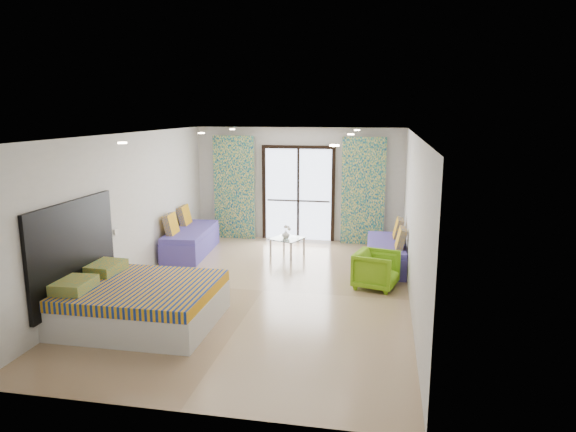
% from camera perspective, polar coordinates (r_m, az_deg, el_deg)
% --- Properties ---
extents(floor, '(5.00, 7.50, 0.01)m').
position_cam_1_polar(floor, '(9.07, -2.81, -8.27)').
color(floor, '#A0815F').
rests_on(floor, ground).
extents(ceiling, '(5.00, 7.50, 0.01)m').
position_cam_1_polar(ceiling, '(8.54, -2.99, 9.03)').
color(ceiling, silver).
rests_on(ceiling, ground).
extents(wall_back, '(5.00, 0.01, 2.70)m').
position_cam_1_polar(wall_back, '(12.33, 1.18, 3.55)').
color(wall_back, silver).
rests_on(wall_back, ground).
extents(wall_front, '(5.00, 0.01, 2.70)m').
position_cam_1_polar(wall_front, '(5.26, -12.56, -7.95)').
color(wall_front, silver).
rests_on(wall_front, ground).
extents(wall_left, '(0.01, 7.50, 2.70)m').
position_cam_1_polar(wall_left, '(9.59, -17.58, 0.66)').
color(wall_left, silver).
rests_on(wall_left, ground).
extents(wall_right, '(0.01, 7.50, 2.70)m').
position_cam_1_polar(wall_right, '(8.48, 13.75, -0.51)').
color(wall_right, silver).
rests_on(wall_right, ground).
extents(balcony_door, '(1.76, 0.08, 2.28)m').
position_cam_1_polar(balcony_door, '(12.31, 1.15, 3.11)').
color(balcony_door, black).
rests_on(balcony_door, floor).
extents(balcony_rail, '(1.52, 0.03, 0.04)m').
position_cam_1_polar(balcony_rail, '(12.37, 1.15, 1.70)').
color(balcony_rail, '#595451').
rests_on(balcony_rail, balcony_door).
extents(curtain_left, '(1.00, 0.10, 2.50)m').
position_cam_1_polar(curtain_left, '(12.52, -5.99, 3.15)').
color(curtain_left, beige).
rests_on(curtain_left, floor).
extents(curtain_right, '(1.00, 0.10, 2.50)m').
position_cam_1_polar(curtain_right, '(12.01, 8.35, 2.73)').
color(curtain_right, beige).
rests_on(curtain_right, floor).
extents(downlight_a, '(0.12, 0.12, 0.02)m').
position_cam_1_polar(downlight_a, '(7.16, -17.93, 7.74)').
color(downlight_a, '#FFE0B2').
rests_on(downlight_a, ceiling).
extents(downlight_b, '(0.12, 0.12, 0.02)m').
position_cam_1_polar(downlight_b, '(6.33, 5.18, 7.81)').
color(downlight_b, '#FFE0B2').
rests_on(downlight_b, ceiling).
extents(downlight_c, '(0.12, 0.12, 0.02)m').
position_cam_1_polar(downlight_c, '(9.90, -9.60, 9.07)').
color(downlight_c, '#FFE0B2').
rests_on(downlight_c, ceiling).
extents(downlight_d, '(0.12, 0.12, 0.02)m').
position_cam_1_polar(downlight_d, '(9.32, 6.99, 9.00)').
color(downlight_d, '#FFE0B2').
rests_on(downlight_d, ceiling).
extents(downlight_e, '(0.12, 0.12, 0.02)m').
position_cam_1_polar(downlight_e, '(11.80, -6.23, 9.56)').
color(downlight_e, '#FFE0B2').
rests_on(downlight_e, ceiling).
extents(downlight_f, '(0.12, 0.12, 0.02)m').
position_cam_1_polar(downlight_f, '(11.31, 7.67, 9.44)').
color(downlight_f, '#FFE0B2').
rests_on(downlight_f, ceiling).
extents(headboard, '(0.06, 2.10, 1.50)m').
position_cam_1_polar(headboard, '(8.23, -22.70, -3.62)').
color(headboard, black).
rests_on(headboard, floor).
extents(switch_plate, '(0.02, 0.10, 0.10)m').
position_cam_1_polar(switch_plate, '(9.27, -18.56, -1.67)').
color(switch_plate, silver).
rests_on(switch_plate, wall_left).
extents(bed, '(2.20, 1.80, 0.76)m').
position_cam_1_polar(bed, '(7.97, -16.29, -9.20)').
color(bed, silver).
rests_on(bed, floor).
extents(daybed_left, '(0.93, 2.05, 0.98)m').
position_cam_1_polar(daybed_left, '(11.46, -10.81, -2.61)').
color(daybed_left, '#5347AA').
rests_on(daybed_left, floor).
extents(daybed_right, '(0.78, 1.87, 0.91)m').
position_cam_1_polar(daybed_right, '(10.49, 10.88, -4.06)').
color(daybed_right, '#5347AA').
rests_on(daybed_right, floor).
extents(coffee_table, '(0.78, 0.78, 0.69)m').
position_cam_1_polar(coffee_table, '(11.05, -0.08, -2.67)').
color(coffee_table, silver).
rests_on(coffee_table, floor).
extents(vase, '(0.22, 0.22, 0.17)m').
position_cam_1_polar(vase, '(11.00, -0.24, -2.06)').
color(vase, white).
rests_on(vase, coffee_table).
extents(armchair, '(0.82, 0.85, 0.72)m').
position_cam_1_polar(armchair, '(9.23, 9.79, -5.71)').
color(armchair, '#6FAC16').
rests_on(armchair, floor).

